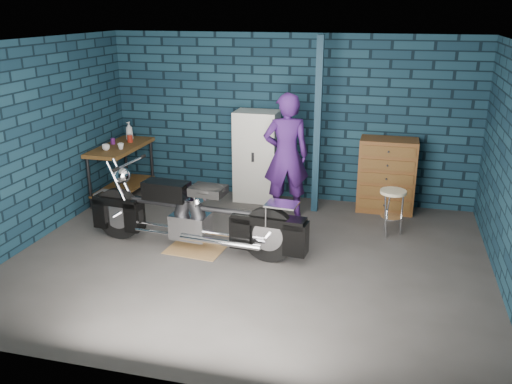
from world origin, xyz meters
TOP-DOWN VIEW (x-y plane):
  - ground at (0.00, 0.00)m, footprint 6.00×6.00m
  - room_walls at (0.00, 0.55)m, footprint 6.02×5.01m
  - support_post at (0.55, 1.95)m, footprint 0.10×0.10m
  - workbench at (-2.68, 1.75)m, footprint 0.60×1.40m
  - drip_mat at (-0.77, 0.10)m, footprint 0.79×0.62m
  - motorcycle at (-0.77, 0.10)m, footprint 2.64×0.92m
  - person at (0.13, 1.65)m, footprint 0.81×0.66m
  - storage_bin at (-2.66, 1.25)m, footprint 0.42×0.30m
  - locker at (-0.48, 2.23)m, footprint 0.70×0.50m
  - tool_chest at (1.63, 2.23)m, footprint 0.87×0.48m
  - shop_stool at (1.74, 1.26)m, footprint 0.39×0.39m
  - cup_a at (-2.74, 1.41)m, footprint 0.14×0.14m
  - cup_b at (-2.55, 1.53)m, footprint 0.12×0.12m
  - mug_purple at (-2.84, 1.81)m, footprint 0.08×0.08m
  - mug_red at (-2.62, 2.00)m, footprint 0.10×0.10m
  - bottle at (-2.69, 2.13)m, footprint 0.15×0.15m

SIDE VIEW (x-z plane):
  - ground at x=0.00m, z-range 0.00..0.00m
  - drip_mat at x=-0.77m, z-range 0.00..0.01m
  - storage_bin at x=-2.66m, z-range 0.00..0.26m
  - shop_stool at x=1.74m, z-range 0.00..0.66m
  - workbench at x=-2.68m, z-range 0.00..0.91m
  - motorcycle at x=-0.77m, z-range 0.00..1.14m
  - tool_chest at x=1.63m, z-range 0.00..1.16m
  - locker at x=-0.48m, z-range 0.00..1.49m
  - person at x=0.13m, z-range 0.00..1.90m
  - cup_b at x=-2.55m, z-range 0.91..1.01m
  - cup_a at x=-2.74m, z-range 0.91..1.01m
  - mug_purple at x=-2.84m, z-range 0.91..1.01m
  - mug_red at x=-2.62m, z-range 0.91..1.03m
  - bottle at x=-2.69m, z-range 0.91..1.23m
  - support_post at x=0.55m, z-range 0.00..2.70m
  - room_walls at x=0.00m, z-range 0.55..3.26m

